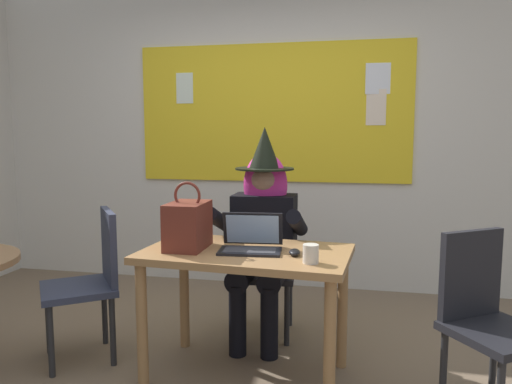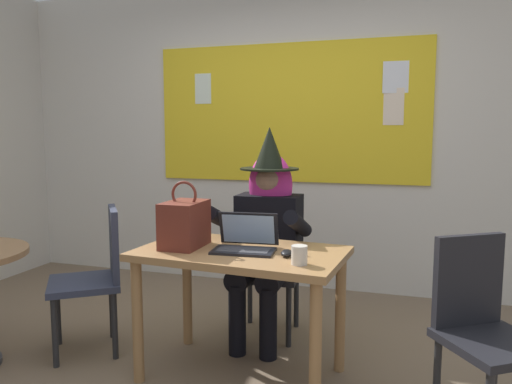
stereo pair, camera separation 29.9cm
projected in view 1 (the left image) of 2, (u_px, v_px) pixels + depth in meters
The scene contains 11 objects.
ground_plane at pixel (214, 384), 2.73m from camera, with size 24.00×24.00×0.00m, color #75604C.
wall_back_bulletin at pixel (273, 135), 4.40m from camera, with size 5.31×1.95×2.69m.
desk_main at pixel (246, 270), 2.74m from camera, with size 1.18×0.75×0.74m.
chair_at_desk at pixel (265, 260), 3.44m from camera, with size 0.45×0.45×0.90m.
person_costumed at pixel (263, 223), 3.28m from camera, with size 0.59×0.66×1.42m.
laptop at pixel (251, 242), 2.72m from camera, with size 0.36×0.29×0.20m.
computer_mouse at pixel (295, 252), 2.61m from camera, with size 0.06×0.10×0.03m, color black.
handbag at pixel (188, 225), 2.76m from camera, with size 0.20×0.30×0.38m.
coffee_mug at pixel (311, 254), 2.46m from camera, with size 0.08×0.08×0.10m, color silver.
chair_spare_by_window at pixel (91, 276), 3.01m from camera, with size 0.59×0.59×0.91m.
chair_extra_corner at pixel (486, 313), 2.43m from camera, with size 0.58×0.58×0.89m.
Camera 1 is at (0.75, -2.48, 1.39)m, focal length 34.64 mm.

